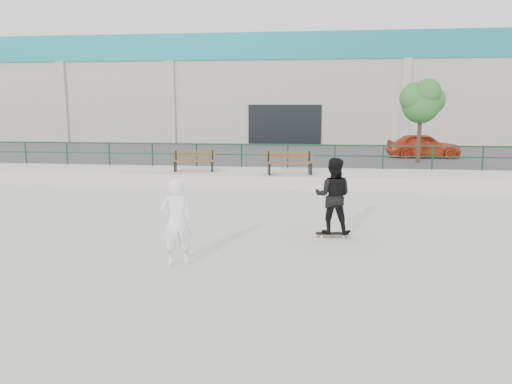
# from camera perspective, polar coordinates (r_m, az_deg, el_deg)

# --- Properties ---
(ground) EXTENTS (120.00, 120.00, 0.00)m
(ground) POSITION_cam_1_polar(r_m,az_deg,el_deg) (11.22, -4.85, -6.53)
(ground) COLOR beige
(ground) RESTS_ON ground
(ledge) EXTENTS (30.00, 3.00, 0.50)m
(ledge) POSITION_cam_1_polar(r_m,az_deg,el_deg) (20.36, 0.59, 1.67)
(ledge) COLOR #B8B3A8
(ledge) RESTS_ON ground
(parking_strip) EXTENTS (60.00, 14.00, 0.50)m
(parking_strip) POSITION_cam_1_polar(r_m,az_deg,el_deg) (28.76, 2.48, 4.08)
(parking_strip) COLOR #3F3F3F
(parking_strip) RESTS_ON ground
(railing) EXTENTS (28.00, 0.06, 1.03)m
(railing) POSITION_cam_1_polar(r_m,az_deg,el_deg) (21.53, 0.99, 4.78)
(railing) COLOR #153B24
(railing) RESTS_ON ledge
(commercial_building) EXTENTS (44.20, 16.33, 8.00)m
(commercial_building) POSITION_cam_1_polar(r_m,az_deg,el_deg) (42.60, 4.05, 11.78)
(commercial_building) COLOR beige
(commercial_building) RESTS_ON ground
(bench_left) EXTENTS (1.86, 0.77, 0.83)m
(bench_left) POSITION_cam_1_polar(r_m,az_deg,el_deg) (20.56, -7.12, 3.54)
(bench_left) COLOR brown
(bench_left) RESTS_ON ledge
(bench_right) EXTENTS (2.01, 0.91, 0.89)m
(bench_right) POSITION_cam_1_polar(r_m,az_deg,el_deg) (19.50, 3.85, 3.33)
(bench_right) COLOR brown
(bench_right) RESTS_ON ledge
(tree) EXTENTS (2.17, 1.93, 3.86)m
(tree) POSITION_cam_1_polar(r_m,az_deg,el_deg) (24.55, 18.41, 9.93)
(tree) COLOR #473223
(tree) RESTS_ON parking_strip
(red_car) EXTENTS (3.68, 1.52, 1.25)m
(red_car) POSITION_cam_1_polar(r_m,az_deg,el_deg) (27.18, 18.58, 5.08)
(red_car) COLOR #B53516
(red_car) RESTS_ON parking_strip
(skateboard) EXTENTS (0.80, 0.28, 0.09)m
(skateboard) POSITION_cam_1_polar(r_m,az_deg,el_deg) (12.32, 8.68, -4.74)
(skateboard) COLOR black
(skateboard) RESTS_ON ground
(standing_skater) EXTENTS (0.97, 0.80, 1.84)m
(standing_skater) POSITION_cam_1_polar(r_m,az_deg,el_deg) (12.12, 8.80, -0.43)
(standing_skater) COLOR black
(standing_skater) RESTS_ON skateboard
(seated_skater) EXTENTS (0.75, 0.62, 1.76)m
(seated_skater) POSITION_cam_1_polar(r_m,az_deg,el_deg) (10.05, -9.07, -3.37)
(seated_skater) COLOR white
(seated_skater) RESTS_ON ground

